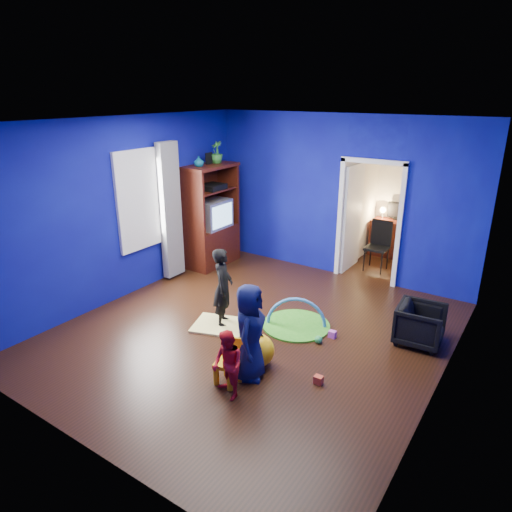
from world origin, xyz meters
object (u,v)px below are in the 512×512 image
Objects in this scene: child_navy at (250,332)px; play_mat at (296,325)px; tv_armoire at (211,216)px; toddler_red at (228,365)px; hopper_ball at (258,350)px; study_desk at (393,239)px; kid_chair at (228,364)px; folding_chair at (377,247)px; armchair at (420,325)px; crt_tv at (213,214)px; vase at (199,161)px; child_black at (223,287)px.

child_navy is 1.21× the size of play_mat.
tv_armoire is at bearing 25.12° from child_navy.
toddler_red is 0.73m from hopper_ball.
play_mat is 3.78m from study_desk.
study_desk reaches higher than kid_chair.
tv_armoire is 3.92× the size of kid_chair.
armchair is at bearing -57.74° from folding_chair.
toddler_red is at bearing -90.21° from study_desk.
play_mat is at bearing -93.60° from folding_chair.
play_mat is at bearing -26.87° from tv_armoire.
vase is at bearing -97.59° from crt_tv.
vase is at bearing 18.83° from child_black.
folding_chair reaches higher than kid_chair.
vase is 4.26m from study_desk.
kid_chair is at bearing 152.26° from toddler_red.
child_black is at bearing 107.73° from armchair.
vase reaches higher than play_mat.
child_black is 0.60× the size of tv_armoire.
folding_chair is at bearing 88.74° from hopper_ball.
armchair is 0.67× the size of folding_chair.
study_desk is (0.04, 5.16, -0.22)m from child_navy.
tv_armoire is (0.00, 0.30, -1.07)m from vase.
child_black is 4.43m from study_desk.
tv_armoire is at bearing 156.61° from toddler_red.
hopper_ball is 4.91m from study_desk.
kid_chair is (0.93, -1.13, -0.34)m from child_black.
play_mat is at bearing 103.17° from armchair.
crt_tv reaches higher than child_navy.
play_mat is (-1.62, -0.52, -0.27)m from armchair.
toddler_red is at bearing 143.80° from armchair.
tv_armoire is 1.98× the size of play_mat.
child_black is 1.44× the size of toddler_red.
toddler_red reaches higher than armchair.
kid_chair is (2.65, -2.69, -1.80)m from vase.
child_black is at bearing -150.47° from play_mat.
play_mat is at bearing -21.46° from vase.
child_navy is 4.20m from folding_chair.
crt_tv is (0.04, 0.30, -1.03)m from vase.
toddler_red is 0.29m from kid_chair.
study_desk is (1.10, 4.29, -0.21)m from child_black.
vase is 0.22× the size of study_desk.
crt_tv is (-4.22, 0.82, 0.74)m from armchair.
tv_armoire is at bearing 180.00° from crt_tv.
tv_armoire is 2.80× the size of crt_tv.
hopper_ball is at bearing -91.26° from folding_chair.
vase is at bearing 78.48° from armchair.
crt_tv is at bearing 152.77° from play_mat.
play_mat is at bearing -14.63° from child_navy.
tv_armoire is 2.23× the size of study_desk.
study_desk is (0.09, 4.91, 0.17)m from hopper_ball.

